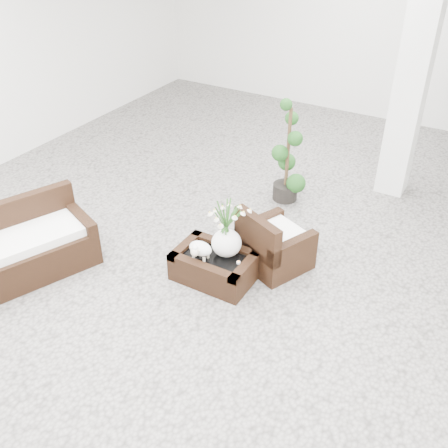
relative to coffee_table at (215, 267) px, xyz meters
The scene contains 9 objects.
ground 0.36m from the coffee_table, 90.61° to the left, with size 11.00×11.00×0.00m, color gray.
column 3.70m from the coffee_table, 69.03° to the left, with size 0.40×0.40×3.50m, color white.
coffee_table is the anchor object (origin of this frame).
sheep_figurine 0.30m from the coffee_table, 140.19° to the right, with size 0.28×0.23×0.21m, color white.
planter_narcissus 0.57m from the coffee_table, 45.00° to the left, with size 0.44×0.44×0.80m, color white, non-canonical shape.
tealight 0.35m from the coffee_table, ahead, with size 0.04×0.04×0.03m, color white.
armchair 0.79m from the coffee_table, 50.60° to the left, with size 0.71×0.68×0.76m, color black.
loveseat 2.21m from the coffee_table, 152.66° to the right, with size 1.55×0.74×0.83m, color black.
topiary 2.14m from the coffee_table, 91.55° to the left, with size 0.39×0.39×1.47m, color #184215, non-canonical shape.
Camera 1 is at (2.46, -4.33, 3.85)m, focal length 41.67 mm.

